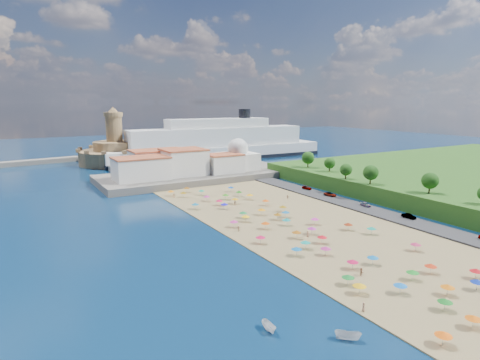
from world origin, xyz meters
TOP-DOWN VIEW (x-y plane):
  - ground at (0.00, 0.00)m, footprint 700.00×700.00m
  - terrace at (10.00, 73.00)m, footprint 90.00×36.00m
  - jetty at (-12.00, 108.00)m, footprint 18.00×70.00m
  - waterfront_buildings at (-3.05, 73.64)m, footprint 57.00×29.00m
  - domed_building at (30.00, 71.00)m, footprint 16.00×16.00m
  - fortress at (-12.00, 138.00)m, footprint 40.00×40.00m
  - cruise_ship at (48.20, 126.03)m, footprint 140.95×25.25m
  - beach_parasols at (-1.39, -10.90)m, footprint 32.51×117.79m
  - beachgoers at (-0.56, 0.19)m, footprint 38.51×94.41m
  - moored_boats at (-28.93, -52.17)m, footprint 11.50×11.80m
  - parked_cars at (36.00, -2.14)m, footprint 2.99×74.08m
  - hillside_trees at (49.04, -5.42)m, footprint 10.99×106.51m

SIDE VIEW (x-z plane):
  - ground at x=0.00m, z-range 0.00..0.00m
  - moored_boats at x=-28.93m, z-range -0.02..1.49m
  - beachgoers at x=-0.56m, z-range 0.21..2.00m
  - jetty at x=-12.00m, z-range 0.00..2.40m
  - parked_cars at x=36.00m, z-range 0.66..2.10m
  - terrace at x=10.00m, z-range 0.00..3.00m
  - beach_parasols at x=-1.39m, z-range 1.05..3.25m
  - fortress at x=-12.00m, z-range -9.52..22.88m
  - waterfront_buildings at x=-3.05m, z-range 2.38..13.38m
  - domed_building at x=30.00m, z-range 1.47..16.47m
  - cruise_ship at x=48.20m, z-range -6.25..24.41m
  - hillside_trees at x=49.04m, z-range 6.28..13.82m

